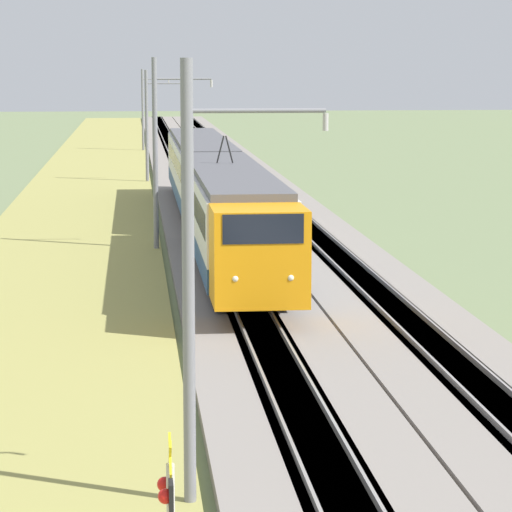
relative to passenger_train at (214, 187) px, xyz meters
name	(u,v)px	position (x,y,z in m)	size (l,w,h in m)	color
ballast_main	(203,214)	(8.48, 0.00, -2.27)	(240.00, 4.40, 0.30)	gray
ballast_adjacent	(288,213)	(8.48, -4.50, -2.27)	(240.00, 4.40, 0.30)	gray
track_main	(203,214)	(8.48, 0.00, -2.26)	(240.00, 1.57, 0.45)	#4C4238
track_adjacent	(288,213)	(8.48, -4.50, -2.26)	(240.00, 1.57, 0.45)	#4C4238
grass_verge	(78,218)	(8.48, 6.50, -2.36)	(240.00, 8.08, 0.12)	#99934C
passenger_train	(214,187)	(0.00, 0.00, 0.00)	(41.57, 2.88, 5.14)	orange
catenary_mast_near	(192,281)	(-33.59, 2.60, 1.72)	(0.22, 2.56, 7.99)	slate
catenary_mast_mid	(157,152)	(-2.97, 2.60, 1.83)	(0.22, 2.56, 8.21)	slate
catenary_mast_far	(148,125)	(27.65, 2.59, 1.51)	(0.22, 2.56, 7.57)	slate
catenary_mast_distant	(143,109)	(58.27, 2.59, 1.49)	(0.22, 2.56, 7.53)	slate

